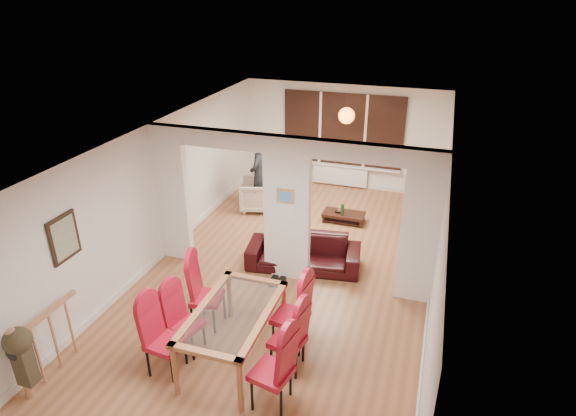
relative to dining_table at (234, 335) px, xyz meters
The scene contains 24 objects.
floor 2.28m from the dining_table, 89.10° to the left, with size 5.00×9.00×0.01m, color #98603D.
room_walls 2.42m from the dining_table, 89.10° to the left, with size 5.00×9.00×2.60m, color silver, non-canonical shape.
divider_wall 2.42m from the dining_table, 89.10° to the left, with size 5.00×0.18×2.60m, color white.
bay_window_blinds 6.78m from the dining_table, 89.70° to the left, with size 3.00×0.08×1.80m, color black.
radiator 6.65m from the dining_table, 89.70° to the left, with size 1.40×0.08×0.50m, color white.
pendant_light 5.82m from the dining_table, 86.54° to the left, with size 0.36×0.36×0.36m, color orange.
stair_newel 2.42m from the dining_table, 156.72° to the right, with size 0.40×1.20×1.10m, color #A8744D, non-canonical shape.
wall_poster 2.71m from the dining_table, behind, with size 0.04×0.52×0.67m, color gray.
pillar_photo 2.46m from the dining_table, 89.06° to the left, with size 0.30×0.03×0.25m, color #4C8CD8.
dining_table is the anchor object (origin of this frame).
dining_chair_la 0.93m from the dining_table, 147.80° to the right, with size 0.44×0.44×1.10m, color maroon, non-canonical shape.
dining_chair_lb 0.72m from the dining_table, behind, with size 0.41×0.41×1.03m, color maroon, non-canonical shape.
dining_chair_lc 0.91m from the dining_table, 140.35° to the left, with size 0.45×0.45×1.12m, color maroon, non-canonical shape.
dining_chair_ra 0.97m from the dining_table, 37.60° to the right, with size 0.45×0.45×1.14m, color maroon, non-canonical shape.
dining_chair_rb 0.76m from the dining_table, ahead, with size 0.42×0.42×1.06m, color maroon, non-canonical shape.
dining_chair_rc 0.84m from the dining_table, 38.18° to the left, with size 0.46×0.46×1.16m, color maroon, non-canonical shape.
sofa 2.63m from the dining_table, 84.88° to the left, with size 2.07×0.81×0.60m, color black.
armchair 4.93m from the dining_table, 107.51° to the left, with size 0.79×0.77×0.72m, color #C1B3A4.
person 4.88m from the dining_table, 106.87° to the left, with size 0.42×0.64×1.75m, color black.
television 5.63m from the dining_table, 68.80° to the left, with size 0.14×1.03×0.59m, color black.
coffee_table 4.71m from the dining_table, 83.18° to the left, with size 0.91×0.46×0.21m, color black, non-canonical shape.
bottle 4.59m from the dining_table, 83.21° to the left, with size 0.07×0.07×0.28m, color #143F19.
bowl 4.72m from the dining_table, 84.56° to the left, with size 0.20×0.20×0.05m, color black.
shoes 1.95m from the dining_table, 91.13° to the left, with size 0.24×0.26×0.10m, color black, non-canonical shape.
Camera 1 is at (2.29, -7.00, 4.81)m, focal length 30.00 mm.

